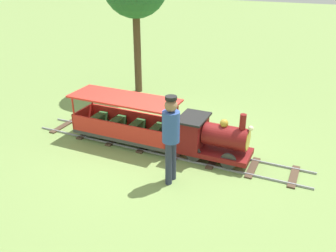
# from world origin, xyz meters

# --- Properties ---
(ground_plane) EXTENTS (60.00, 60.00, 0.00)m
(ground_plane) POSITION_xyz_m (0.00, 0.00, 0.00)
(ground_plane) COLOR #75934C
(track) EXTENTS (0.79, 6.05, 0.04)m
(track) POSITION_xyz_m (0.00, 0.05, 0.02)
(track) COLOR gray
(track) RESTS_ON ground_plane
(locomotive) EXTENTS (0.75, 1.45, 1.03)m
(locomotive) POSITION_xyz_m (0.00, 1.07, 0.48)
(locomotive) COLOR maroon
(locomotive) RESTS_ON ground_plane
(passenger_car) EXTENTS (0.85, 2.35, 0.97)m
(passenger_car) POSITION_xyz_m (0.00, -0.85, 0.42)
(passenger_car) COLOR #3F3F3F
(passenger_car) RESTS_ON ground_plane
(conductor_person) EXTENTS (0.30, 0.30, 1.62)m
(conductor_person) POSITION_xyz_m (1.04, 0.69, 0.96)
(conductor_person) COLOR #282D47
(conductor_person) RESTS_ON ground_plane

